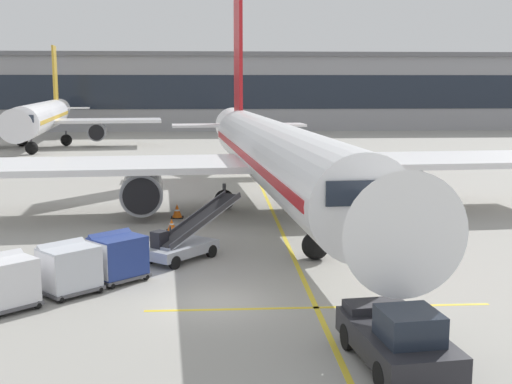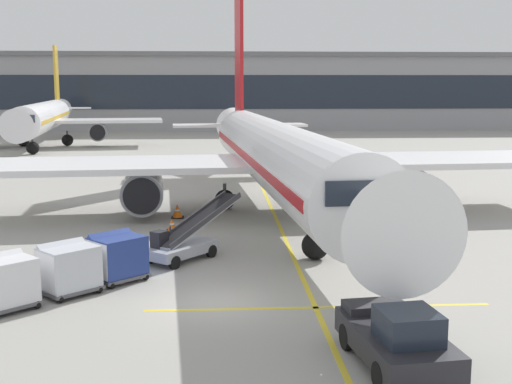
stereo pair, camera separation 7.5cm
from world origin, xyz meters
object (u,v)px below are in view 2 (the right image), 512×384
ground_crew_by_carts (119,259)px  safety_cone_wingtip (172,225)px  belt_loader (185,241)px  ground_crew_by_loader (101,255)px  baggage_cart_third (3,281)px  distant_airplane (43,118)px  safety_cone_engine_keepout (177,211)px  baggage_cart_lead (117,256)px  baggage_cart_second (68,267)px  ground_crew_marshaller (137,255)px  parked_airplane (274,154)px  pushback_tug (397,338)px

ground_crew_by_carts → safety_cone_wingtip: (1.40, 9.40, -0.67)m
belt_loader → ground_crew_by_loader: size_ratio=2.87×
baggage_cart_third → distant_airplane: size_ratio=0.07×
ground_crew_by_loader → safety_cone_wingtip: (2.18, 8.72, -0.67)m
safety_cone_engine_keepout → baggage_cart_lead: bearing=-97.5°
safety_cone_engine_keepout → baggage_cart_second: bearing=-102.8°
ground_crew_by_loader → ground_crew_marshaller: 1.39m
distant_airplane → safety_cone_engine_keepout: bearing=-67.6°
baggage_cart_third → safety_cone_engine_keepout: size_ratio=3.20×
parked_airplane → ground_crew_marshaller: parked_airplane is taller
baggage_cart_second → ground_crew_by_carts: (1.69, 1.08, -0.00)m
ground_crew_by_loader → ground_crew_by_carts: bearing=-41.1°
parked_airplane → ground_crew_by_loader: parked_airplane is taller
parked_airplane → baggage_cart_second: 18.20m
baggage_cart_second → distant_airplane: size_ratio=0.07×
baggage_cart_second → distant_airplane: (-15.52, 59.23, 2.52)m
safety_cone_engine_keepout → distant_airplane: size_ratio=0.02×
parked_airplane → baggage_cart_second: bearing=-119.4°
baggage_cart_second → ground_crew_marshaller: baggage_cart_second is taller
baggage_cart_third → pushback_tug: 13.29m
ground_crew_marshaller → distant_airplane: bearing=107.2°
pushback_tug → parked_airplane: bearing=93.6°
baggage_cart_third → ground_crew_marshaller: baggage_cart_third is taller
baggage_cart_second → ground_crew_marshaller: 2.85m
parked_airplane → safety_cone_wingtip: (-5.77, -5.23, -3.12)m
parked_airplane → pushback_tug: bearing=-86.4°
belt_loader → baggage_cart_lead: size_ratio=1.96×
baggage_cart_lead → ground_crew_by_loader: size_ratio=1.47×
pushback_tug → safety_cone_engine_keepout: pushback_tug is taller
safety_cone_wingtip → ground_crew_marshaller: bearing=-95.2°
ground_crew_by_loader → safety_cone_wingtip: ground_crew_by_loader is taller
baggage_cart_lead → distant_airplane: size_ratio=0.07×
parked_airplane → ground_crew_by_carts: 16.47m
belt_loader → baggage_cart_lead: (-2.48, -3.20, 0.19)m
ground_crew_by_carts → distant_airplane: bearing=106.5°
ground_crew_marshaller → safety_cone_engine_keepout: 12.32m
safety_cone_wingtip → distant_airplane: bearing=110.9°
ground_crew_by_carts → safety_cone_engine_keepout: bearing=83.4°
ground_crew_by_loader → distant_airplane: size_ratio=0.05×
parked_airplane → baggage_cart_lead: parked_airplane is taller
pushback_tug → ground_crew_by_loader: (-9.39, 8.84, 0.17)m
safety_cone_engine_keepout → safety_cone_wingtip: size_ratio=1.20×
baggage_cart_third → pushback_tug: baggage_cart_third is taller
ground_crew_by_loader → ground_crew_marshaller: (1.39, -0.07, 0.00)m
baggage_cart_lead → pushback_tug: baggage_cart_lead is taller
belt_loader → safety_cone_wingtip: size_ratio=7.53×
baggage_cart_second → baggage_cart_lead: bearing=45.5°
ground_crew_by_carts → baggage_cart_lead: bearing=106.9°
safety_cone_engine_keepout → distant_airplane: (-18.70, 45.26, 3.13)m
baggage_cart_lead → parked_airplane: bearing=62.6°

